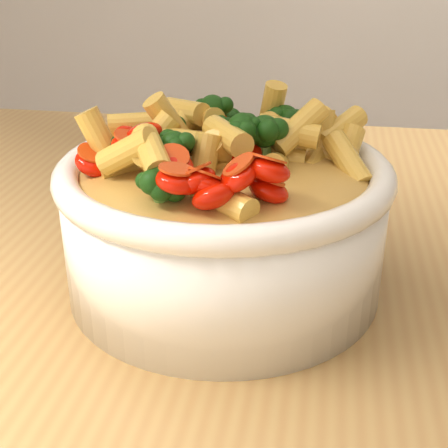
# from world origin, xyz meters

# --- Properties ---
(table) EXTENTS (1.20, 0.80, 0.90)m
(table) POSITION_xyz_m (0.00, 0.00, 0.80)
(table) COLOR #AA8249
(table) RESTS_ON ground
(serving_bowl) EXTENTS (0.24, 0.24, 0.10)m
(serving_bowl) POSITION_xyz_m (0.12, -0.04, 0.95)
(serving_bowl) COLOR white
(serving_bowl) RESTS_ON table
(pasta_salad) EXTENTS (0.19, 0.19, 0.04)m
(pasta_salad) POSITION_xyz_m (0.12, -0.04, 1.01)
(pasta_salad) COLOR #FABA4F
(pasta_salad) RESTS_ON serving_bowl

